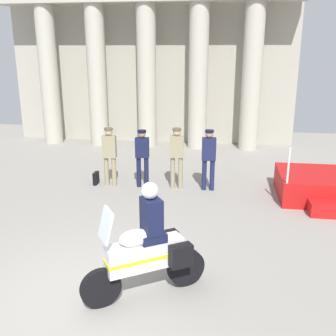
{
  "coord_description": "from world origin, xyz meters",
  "views": [
    {
      "loc": [
        2.17,
        -5.29,
        3.81
      ],
      "look_at": [
        0.99,
        2.77,
        1.37
      ],
      "focal_mm": 42.61,
      "sensor_mm": 36.0,
      "label": 1
    }
  ],
  "objects_px": {
    "motorcycle_with_rider": "(149,249)",
    "briefcase_on_ground": "(96,178)",
    "officer_in_row_2": "(177,153)",
    "officer_in_row_3": "(209,155)",
    "reviewing_stand": "(330,187)",
    "officer_in_row_1": "(142,154)",
    "officer_in_row_0": "(110,152)"
  },
  "relations": [
    {
      "from": "motorcycle_with_rider",
      "to": "briefcase_on_ground",
      "type": "relative_size",
      "value": 5.28
    },
    {
      "from": "officer_in_row_2",
      "to": "motorcycle_with_rider",
      "type": "bearing_deg",
      "value": 87.15
    },
    {
      "from": "officer_in_row_3",
      "to": "reviewing_stand",
      "type": "bearing_deg",
      "value": 170.84
    },
    {
      "from": "officer_in_row_1",
      "to": "briefcase_on_ground",
      "type": "xyz_separation_m",
      "value": [
        -1.4,
        0.03,
        -0.8
      ]
    },
    {
      "from": "officer_in_row_2",
      "to": "officer_in_row_3",
      "type": "bearing_deg",
      "value": 173.43
    },
    {
      "from": "officer_in_row_0",
      "to": "reviewing_stand",
      "type": "bearing_deg",
      "value": 173.0
    },
    {
      "from": "officer_in_row_0",
      "to": "officer_in_row_2",
      "type": "distance_m",
      "value": 1.92
    },
    {
      "from": "officer_in_row_3",
      "to": "motorcycle_with_rider",
      "type": "bearing_deg",
      "value": 77.24
    },
    {
      "from": "officer_in_row_3",
      "to": "officer_in_row_0",
      "type": "bearing_deg",
      "value": -4.53
    },
    {
      "from": "officer_in_row_0",
      "to": "motorcycle_with_rider",
      "type": "height_order",
      "value": "motorcycle_with_rider"
    },
    {
      "from": "motorcycle_with_rider",
      "to": "reviewing_stand",
      "type": "bearing_deg",
      "value": -161.34
    },
    {
      "from": "officer_in_row_1",
      "to": "briefcase_on_ground",
      "type": "relative_size",
      "value": 4.59
    },
    {
      "from": "officer_in_row_0",
      "to": "officer_in_row_1",
      "type": "distance_m",
      "value": 0.94
    },
    {
      "from": "motorcycle_with_rider",
      "to": "officer_in_row_2",
      "type": "bearing_deg",
      "value": -120.6
    },
    {
      "from": "reviewing_stand",
      "to": "officer_in_row_1",
      "type": "distance_m",
      "value": 5.11
    },
    {
      "from": "officer_in_row_3",
      "to": "briefcase_on_ground",
      "type": "height_order",
      "value": "officer_in_row_3"
    },
    {
      "from": "officer_in_row_3",
      "to": "briefcase_on_ground",
      "type": "distance_m",
      "value": 3.37
    },
    {
      "from": "officer_in_row_2",
      "to": "motorcycle_with_rider",
      "type": "height_order",
      "value": "motorcycle_with_rider"
    },
    {
      "from": "reviewing_stand",
      "to": "officer_in_row_0",
      "type": "height_order",
      "value": "officer_in_row_0"
    },
    {
      "from": "officer_in_row_1",
      "to": "officer_in_row_3",
      "type": "height_order",
      "value": "officer_in_row_3"
    },
    {
      "from": "officer_in_row_1",
      "to": "motorcycle_with_rider",
      "type": "xyz_separation_m",
      "value": [
        1.18,
        -5.12,
        -0.18
      ]
    },
    {
      "from": "officer_in_row_2",
      "to": "briefcase_on_ground",
      "type": "height_order",
      "value": "officer_in_row_2"
    },
    {
      "from": "officer_in_row_0",
      "to": "officer_in_row_1",
      "type": "bearing_deg",
      "value": 176.39
    },
    {
      "from": "officer_in_row_0",
      "to": "officer_in_row_1",
      "type": "relative_size",
      "value": 1.02
    },
    {
      "from": "motorcycle_with_rider",
      "to": "briefcase_on_ground",
      "type": "xyz_separation_m",
      "value": [
        -2.58,
        5.15,
        -0.61
      ]
    },
    {
      "from": "officer_in_row_1",
      "to": "officer_in_row_2",
      "type": "relative_size",
      "value": 0.95
    },
    {
      "from": "officer_in_row_1",
      "to": "officer_in_row_3",
      "type": "bearing_deg",
      "value": 175.01
    },
    {
      "from": "reviewing_stand",
      "to": "officer_in_row_0",
      "type": "xyz_separation_m",
      "value": [
        -6.01,
        0.19,
        0.68
      ]
    },
    {
      "from": "officer_in_row_3",
      "to": "briefcase_on_ground",
      "type": "bearing_deg",
      "value": -5.6
    },
    {
      "from": "reviewing_stand",
      "to": "motorcycle_with_rider",
      "type": "relative_size",
      "value": 1.38
    },
    {
      "from": "reviewing_stand",
      "to": "officer_in_row_2",
      "type": "bearing_deg",
      "value": 176.58
    },
    {
      "from": "officer_in_row_1",
      "to": "officer_in_row_0",
      "type": "bearing_deg",
      "value": -3.61
    }
  ]
}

